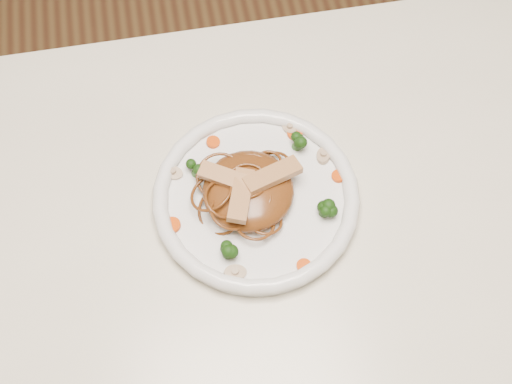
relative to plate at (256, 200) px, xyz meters
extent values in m
cube|color=beige|center=(-0.02, -0.10, -0.03)|extent=(1.20, 0.80, 0.04)
cylinder|color=brown|center=(0.52, 0.24, -0.40)|extent=(0.06, 0.06, 0.71)
cylinder|color=white|center=(0.00, 0.00, 0.00)|extent=(0.28, 0.28, 0.02)
ellipsoid|color=brown|center=(-0.01, 0.00, 0.02)|extent=(0.15, 0.15, 0.04)
cube|color=tan|center=(0.02, 0.01, 0.05)|extent=(0.08, 0.05, 0.01)
cube|color=tan|center=(-0.04, 0.02, 0.05)|extent=(0.07, 0.05, 0.01)
cube|color=tan|center=(-0.02, -0.01, 0.05)|extent=(0.04, 0.08, 0.01)
cylinder|color=#DF4508|center=(0.07, 0.08, 0.01)|extent=(0.02, 0.02, 0.00)
cylinder|color=#DF4508|center=(-0.11, -0.02, 0.01)|extent=(0.03, 0.03, 0.00)
cylinder|color=#DF4508|center=(0.11, 0.01, 0.01)|extent=(0.02, 0.02, 0.00)
cylinder|color=#DF4508|center=(-0.04, 0.09, 0.01)|extent=(0.02, 0.02, 0.00)
cylinder|color=#DF4508|center=(0.04, -0.10, 0.01)|extent=(0.02, 0.02, 0.00)
cylinder|color=#C9B497|center=(-0.04, -0.10, 0.01)|extent=(0.03, 0.03, 0.01)
cylinder|color=#C9B497|center=(0.10, 0.04, 0.01)|extent=(0.03, 0.03, 0.01)
cylinder|color=#C9B497|center=(-0.10, 0.05, 0.01)|extent=(0.03, 0.03, 0.01)
cylinder|color=#C9B497|center=(0.06, 0.09, 0.01)|extent=(0.03, 0.03, 0.01)
camera|label=1|loc=(-0.07, -0.38, 0.76)|focal=46.70mm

